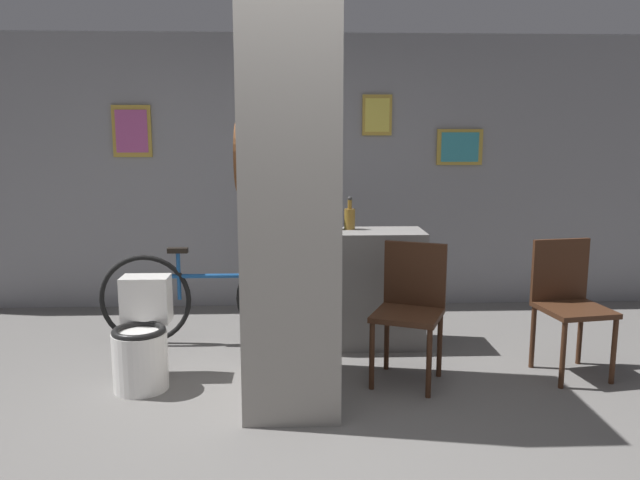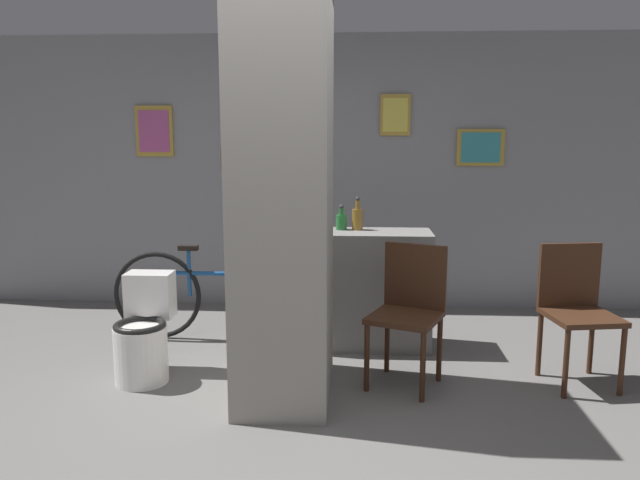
{
  "view_description": "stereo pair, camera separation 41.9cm",
  "coord_description": "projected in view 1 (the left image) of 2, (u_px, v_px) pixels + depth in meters",
  "views": [
    {
      "loc": [
        -0.08,
        -3.39,
        1.7
      ],
      "look_at": [
        0.09,
        0.89,
        0.95
      ],
      "focal_mm": 35.0,
      "sensor_mm": 36.0,
      "label": 1
    },
    {
      "loc": [
        0.34,
        -3.38,
        1.7
      ],
      "look_at": [
        0.09,
        0.89,
        0.95
      ],
      "focal_mm": 35.0,
      "sensor_mm": 36.0,
      "label": 2
    }
  ],
  "objects": [
    {
      "name": "ground_plane",
      "position": [
        311.0,
        427.0,
        3.63
      ],
      "size": [
        14.0,
        14.0,
        0.0
      ],
      "primitive_type": "plane",
      "color": "slate"
    },
    {
      "name": "bottle_tall",
      "position": [
        350.0,
        217.0,
        4.95
      ],
      "size": [
        0.09,
        0.09,
        0.26
      ],
      "color": "olive",
      "rests_on": "counter_shelf"
    },
    {
      "name": "toilet",
      "position": [
        142.0,
        342.0,
        4.18
      ],
      "size": [
        0.36,
        0.52,
        0.71
      ],
      "color": "white",
      "rests_on": "ground_plane"
    },
    {
      "name": "chair_by_doorway",
      "position": [
        568.0,
        299.0,
        4.38
      ],
      "size": [
        0.5,
        0.5,
        0.94
      ],
      "rotation": [
        0.0,
        0.0,
        0.16
      ],
      "color": "#422616",
      "rests_on": "ground_plane"
    },
    {
      "name": "bicycle",
      "position": [
        214.0,
        297.0,
        5.02
      ],
      "size": [
        1.83,
        0.42,
        0.79
      ],
      "color": "black",
      "rests_on": "ground_plane"
    },
    {
      "name": "wall_back",
      "position": [
        303.0,
        173.0,
        5.99
      ],
      "size": [
        8.0,
        0.09,
        2.6
      ],
      "color": "gray",
      "rests_on": "ground_plane"
    },
    {
      "name": "bottle_short",
      "position": [
        334.0,
        221.0,
        4.96
      ],
      "size": [
        0.09,
        0.09,
        0.2
      ],
      "color": "#267233",
      "rests_on": "counter_shelf"
    },
    {
      "name": "counter_shelf",
      "position": [
        353.0,
        288.0,
        4.97
      ],
      "size": [
        1.11,
        0.44,
        0.93
      ],
      "color": "gray",
      "rests_on": "ground_plane"
    },
    {
      "name": "chair_near_pillar",
      "position": [
        410.0,
        304.0,
        4.26
      ],
      "size": [
        0.57,
        0.57,
        0.94
      ],
      "rotation": [
        0.0,
        0.0,
        -0.41
      ],
      "color": "#422616",
      "rests_on": "ground_plane"
    },
    {
      "name": "pillar_center",
      "position": [
        290.0,
        196.0,
        3.89
      ],
      "size": [
        0.61,
        0.98,
        2.6
      ],
      "color": "gray",
      "rests_on": "ground_plane"
    }
  ]
}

